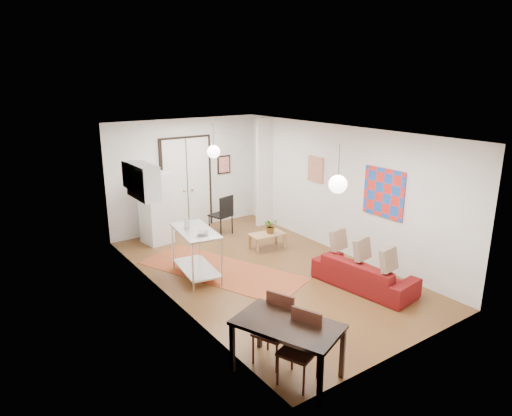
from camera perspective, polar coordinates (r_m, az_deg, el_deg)
floor at (r=9.61m, az=1.03°, el=-7.92°), size 7.00×7.00×0.00m
ceiling at (r=8.83m, az=1.12°, el=9.53°), size 4.20×7.00×0.02m
wall_back at (r=12.04m, az=-8.78°, el=4.12°), size 4.20×0.02×2.90m
wall_front at (r=6.76m, az=18.89°, el=-6.19°), size 4.20×0.02×2.90m
wall_left at (r=8.11m, az=-11.03°, el=-1.87°), size 0.02×7.00×2.90m
wall_right at (r=10.45m, az=10.44°, el=2.21°), size 0.02×7.00×2.90m
double_doors at (r=12.05m, az=-8.63°, el=2.93°), size 1.44×0.06×2.50m
stub_partition at (r=12.18m, az=1.07°, el=4.44°), size 0.50×0.10×2.90m
wall_cabinet at (r=9.40m, az=-13.94°, el=3.27°), size 0.35×1.00×0.70m
painting_popart at (r=9.57m, az=15.69°, el=1.83°), size 0.05×1.00×1.00m
painting_abstract at (r=10.92m, az=7.47°, el=4.82°), size 0.05×0.50×0.60m
poster_back at (r=12.52m, az=-4.02°, el=5.43°), size 0.40×0.03×0.50m
print_left at (r=9.80m, az=-15.85°, el=3.95°), size 0.03×0.44×0.54m
pendant_back at (r=10.59m, az=-5.32°, el=7.02°), size 0.30×0.30×0.80m
pendant_front at (r=7.44m, az=10.20°, el=2.95°), size 0.30×0.30×0.80m
kilim_rug at (r=9.66m, az=-4.41°, el=-7.79°), size 2.59×3.80×0.01m
sofa at (r=9.04m, az=13.35°, el=-7.97°), size 1.05×2.07×0.58m
coffee_table at (r=10.73m, az=1.39°, el=-3.46°), size 0.86×0.53×0.37m
potted_plant at (r=10.71m, az=1.83°, el=-2.21°), size 0.35×0.31×0.36m
kitchen_counter at (r=9.17m, az=-7.52°, el=-4.74°), size 0.84×1.40×1.01m
bowl at (r=8.79m, az=-6.70°, el=-3.08°), size 0.28×0.28×0.06m
soap_bottle at (r=9.21m, az=-8.62°, el=-1.75°), size 0.11×0.12×0.21m
fridge at (r=11.22m, az=-12.42°, el=-0.01°), size 0.69×0.69×1.74m
dining_table at (r=6.27m, az=3.94°, el=-14.84°), size 1.28×1.60×0.78m
dining_chair_near at (r=6.65m, az=1.54°, el=-14.20°), size 0.60×0.71×0.96m
dining_chair_far at (r=6.27m, az=4.73°, el=-16.29°), size 0.60×0.71×0.96m
black_side_chair at (r=11.72m, az=-4.72°, el=-0.30°), size 0.58×0.59×1.04m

